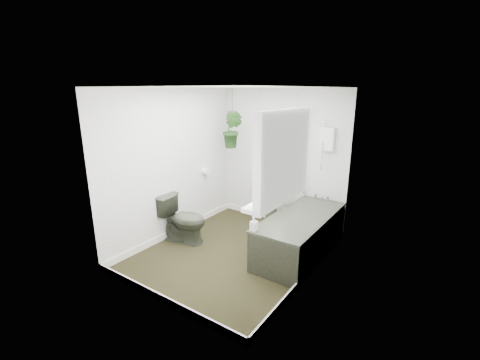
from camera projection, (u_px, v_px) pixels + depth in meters
The scene contains 22 objects.
floor at pixel (234, 252), 4.66m from camera, with size 2.30×2.80×0.02m, color #292813.
ceiling at pixel (233, 86), 4.03m from camera, with size 2.30×2.80×0.02m, color white.
wall_back at pixel (282, 158), 5.47m from camera, with size 2.30×0.02×2.30m, color white.
wall_front at pixel (153, 205), 3.22m from camera, with size 2.30×0.02×2.30m, color white.
wall_left at pixel (173, 165), 4.97m from camera, with size 0.02×2.80×2.30m, color white.
wall_right at pixel (315, 190), 3.72m from camera, with size 0.02×2.80×2.30m, color white.
skirting at pixel (234, 249), 4.64m from camera, with size 2.30×2.80×0.10m, color white.
bathtub at pixel (300, 235), 4.54m from camera, with size 0.72×1.72×0.58m, color #33382B, non-canonical shape.
bath_screen at pixel (297, 158), 4.84m from camera, with size 0.04×0.72×1.40m, color silver, non-canonical shape.
shower_box at pixel (328, 139), 4.87m from camera, with size 0.20×0.10×0.35m, color white.
oval_mirror at pixel (280, 137), 5.36m from camera, with size 0.46×0.03×0.62m, color #BCB796.
wall_sconce at pixel (259, 141), 5.59m from camera, with size 0.04×0.04×0.22m, color black.
toilet_roll_holder at pixel (206, 172), 5.57m from camera, with size 0.11×0.11×0.11m, color white.
window_recess at pixel (284, 157), 3.06m from camera, with size 0.08×1.00×0.90m, color white.
window_sill at pixel (276, 197), 3.21m from camera, with size 0.18×1.00×0.04m, color white.
window_blinds at pixel (280, 157), 3.09m from camera, with size 0.01×0.86×0.76m, color white.
toilet at pixel (183, 219), 4.90m from camera, with size 0.41×0.72×0.73m, color #33382B.
pedestal_sink at pixel (271, 197), 5.45m from camera, with size 0.60×0.51×1.01m, color #33382B, non-canonical shape.
sill_plant at pixel (291, 178), 3.41m from camera, with size 0.21×0.18×0.23m, color black.
hanging_plant at pixel (232, 130), 5.35m from camera, with size 0.34×0.27×0.61m, color black.
soap_bottle at pixel (254, 224), 3.97m from camera, with size 0.08×0.08×0.18m, color black.
hanging_pot at pixel (232, 115), 5.28m from camera, with size 0.16×0.16×0.12m, color #453A2F.
Camera 1 is at (2.44, -3.42, 2.27)m, focal length 24.00 mm.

